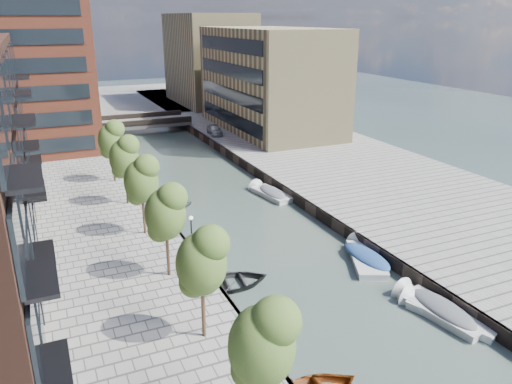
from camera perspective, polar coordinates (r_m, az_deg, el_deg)
water at (r=48.12m, az=-4.56°, el=-0.55°), size 300.00×300.00×0.00m
quay_right at (r=55.05m, az=11.32°, el=2.25°), size 20.00×140.00×1.00m
quay_wall_left at (r=46.42m, az=-11.68°, el=-1.00°), size 0.25×140.00×1.00m
quay_wall_right at (r=50.18m, az=2.00°, el=0.95°), size 0.25×140.00×1.00m
far_closure at (r=105.02m, az=-15.84°, el=9.95°), size 80.00×40.00×1.00m
tower at (r=67.79m, az=-27.10°, el=17.08°), size 18.00×18.00×30.00m
tan_block_near at (r=72.22m, az=1.50°, el=12.71°), size 12.00×25.00×14.00m
tan_block_far at (r=96.14m, az=-5.39°, el=14.89°), size 12.00×20.00×16.00m
bridge at (r=77.67m, az=-12.64°, el=7.79°), size 13.00×6.00×1.30m
tree_1 at (r=18.73m, az=0.67°, el=-16.65°), size 2.50×2.50×5.95m
tree_2 at (r=24.34m, az=-6.28°, el=-7.67°), size 2.50×2.50×5.95m
tree_3 at (r=30.53m, az=-10.36°, el=-2.13°), size 2.50×2.50×5.95m
tree_4 at (r=37.01m, az=-13.02°, el=1.52°), size 2.50×2.50×5.95m
tree_5 at (r=43.65m, az=-14.88°, el=4.07°), size 2.50×2.50×5.95m
tree_6 at (r=50.39m, az=-16.25°, el=5.94°), size 2.50×2.50×5.95m
lamp_1 at (r=30.63m, az=-7.33°, el=-5.53°), size 0.24×0.24×4.12m
lamp_2 at (r=45.29m, az=-13.29°, el=2.38°), size 0.24×0.24×4.12m
sloop_3 at (r=45.43m, az=-10.11°, el=-2.03°), size 5.16×3.87×1.02m
sloop_4 at (r=32.61m, az=-2.81°, el=-10.71°), size 5.17×3.85×1.03m
motorboat_1 at (r=31.73m, az=19.81°, el=-12.40°), size 2.83×5.94×1.90m
motorboat_2 at (r=31.69m, az=20.33°, el=-12.77°), size 3.71×5.82×1.84m
motorboat_3 at (r=36.62m, az=12.34°, el=-7.19°), size 4.20×6.05×1.92m
motorboat_4 at (r=48.37m, az=1.51°, el=-0.11°), size 2.73×5.63×1.80m
car at (r=69.62m, az=-4.76°, el=7.13°), size 1.96×4.11×1.35m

